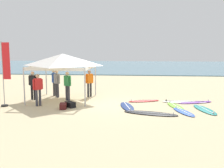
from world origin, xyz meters
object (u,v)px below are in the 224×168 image
object	(u,v)px
person_blue	(54,81)
person_green	(67,84)
surfboard_navy	(127,106)
person_black	(33,83)
surfboard_blue	(183,112)
surfboard_teal	(205,109)
surfboard_lime	(175,106)
gear_bag_by_pole	(63,106)
banner_flag	(5,77)
surfboard_black	(151,113)
surfboard_purple	(195,102)
person_red	(38,88)
surfboard_white	(184,102)
gear_bag_near_tent	(70,105)
surfboard_red	(144,101)
person_grey	(57,82)
canopy_tent	(63,60)
person_orange	(89,81)

from	to	relation	value
person_blue	person_green	xyz separation A→B (m)	(1.30, -1.45, 0.00)
surfboard_navy	person_black	bearing A→B (deg)	166.21
surfboard_blue	surfboard_teal	bearing A→B (deg)	27.52
surfboard_lime	gear_bag_by_pole	distance (m)	5.84
surfboard_navy	person_blue	bearing A→B (deg)	149.84
person_green	banner_flag	size ratio (longest dim) A/B	0.50
surfboard_blue	person_black	size ratio (longest dim) A/B	1.12
surfboard_black	surfboard_blue	xyz separation A→B (m)	(1.58, 0.44, 0.00)
surfboard_lime	surfboard_purple	size ratio (longest dim) A/B	0.94
person_red	surfboard_white	bearing A→B (deg)	11.92
surfboard_lime	person_black	bearing A→B (deg)	172.78
surfboard_lime	gear_bag_near_tent	bearing A→B (deg)	-172.99
surfboard_black	surfboard_teal	world-z (taller)	same
surfboard_lime	surfboard_red	bearing A→B (deg)	143.75
surfboard_teal	surfboard_purple	bearing A→B (deg)	91.72
surfboard_red	gear_bag_near_tent	bearing A→B (deg)	-154.17
surfboard_navy	surfboard_black	world-z (taller)	same
person_green	person_grey	bearing A→B (deg)	134.73
surfboard_lime	surfboard_red	world-z (taller)	same
canopy_tent	gear_bag_by_pole	xyz separation A→B (m)	(0.66, -2.31, -2.25)
person_red	person_green	size ratio (longest dim) A/B	1.00
surfboard_lime	surfboard_red	size ratio (longest dim) A/B	1.04
surfboard_lime	person_grey	xyz separation A→B (m)	(-7.03, 1.97, 0.95)
surfboard_black	gear_bag_by_pole	xyz separation A→B (m)	(-4.37, 0.62, 0.10)
surfboard_white	surfboard_purple	bearing A→B (deg)	-3.26
canopy_tent	banner_flag	bearing A→B (deg)	-140.17
gear_bag_by_pole	surfboard_lime	bearing A→B (deg)	10.53
surfboard_black	gear_bag_by_pole	world-z (taller)	gear_bag_by_pole
surfboard_lime	surfboard_teal	world-z (taller)	same
person_orange	banner_flag	bearing A→B (deg)	-140.83
person_blue	banner_flag	bearing A→B (deg)	-114.48
person_grey	gear_bag_near_tent	xyz separation A→B (m)	(1.55, -2.65, -0.85)
surfboard_red	surfboard_blue	distance (m)	3.05
canopy_tent	gear_bag_by_pole	size ratio (longest dim) A/B	5.74
canopy_tent	person_blue	xyz separation A→B (m)	(-0.98, 1.22, -1.40)
surfboard_purple	person_blue	world-z (taller)	person_blue
gear_bag_near_tent	surfboard_navy	bearing A→B (deg)	6.22
surfboard_white	person_orange	bearing A→B (deg)	168.34
surfboard_navy	person_red	distance (m)	4.82
surfboard_blue	person_grey	world-z (taller)	person_grey
person_orange	surfboard_blue	bearing A→B (deg)	-34.25
surfboard_lime	person_grey	world-z (taller)	person_grey
surfboard_blue	person_red	distance (m)	7.55
person_black	surfboard_navy	bearing A→B (deg)	-13.79
surfboard_teal	person_grey	bearing A→B (deg)	162.52
person_blue	gear_bag_near_tent	world-z (taller)	person_blue
canopy_tent	surfboard_teal	distance (m)	8.30
person_black	gear_bag_near_tent	xyz separation A→B (m)	(2.72, -1.71, -0.85)
surfboard_purple	person_green	world-z (taller)	person_green
surfboard_navy	person_red	bearing A→B (deg)	-177.87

